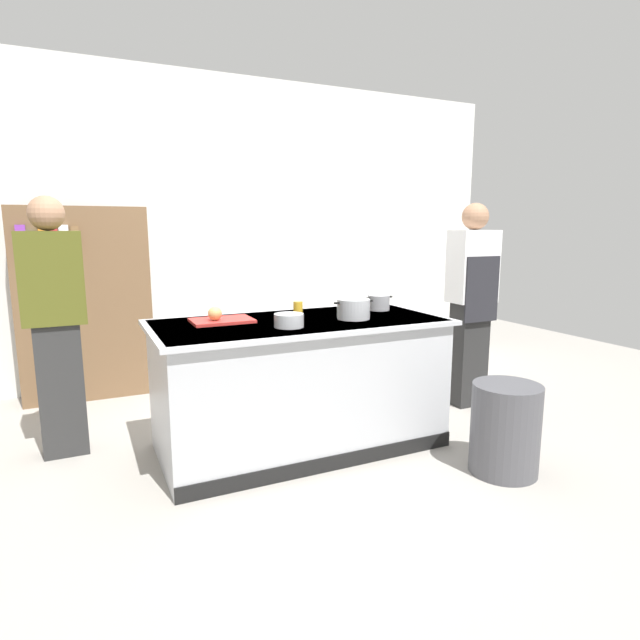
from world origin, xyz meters
The scene contains 13 objects.
ground_plane centered at (0.00, 0.00, 0.00)m, with size 10.00×10.00×0.00m, color #9E9991.
back_wall centered at (0.00, 2.10, 1.50)m, with size 6.40×0.12×3.00m, color white.
counter_island centered at (0.00, 0.00, 0.47)m, with size 1.98×0.98×0.90m.
cutting_board centered at (-0.49, 0.16, 0.91)m, with size 0.40×0.28×0.02m, color red.
onion centered at (-0.55, 0.13, 0.97)m, with size 0.09×0.09×0.09m, color tan.
stock_pot centered at (0.36, -0.10, 0.97)m, with size 0.29×0.23×0.14m.
sauce_pan centered at (0.72, 0.15, 0.96)m, with size 0.23×0.17×0.11m.
mixing_bowl centered at (-0.15, -0.20, 0.94)m, with size 0.19×0.19×0.09m, color #B7BABF.
juice_cup centered at (0.07, 0.20, 0.95)m, with size 0.07×0.07×0.10m, color yellow.
trash_bin centered at (1.00, -0.92, 0.29)m, with size 0.42×0.42×0.57m, color #4C4C51.
person_chef centered at (1.66, 0.19, 0.91)m, with size 0.38×0.25×1.72m.
person_guest centered at (-1.49, 0.56, 0.91)m, with size 0.38×0.24×1.72m.
bookshelf centered at (-1.30, 1.80, 0.85)m, with size 1.10×0.31×1.70m.
Camera 1 is at (-1.34, -3.20, 1.52)m, focal length 29.14 mm.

